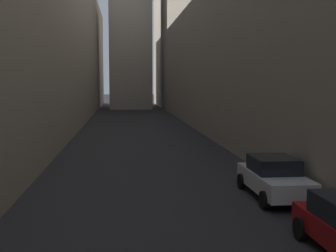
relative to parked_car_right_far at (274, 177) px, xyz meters
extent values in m
plane|color=#232326|center=(-4.40, 24.14, -0.81)|extent=(264.00, 264.00, 0.00)
cube|color=gray|center=(-16.84, 26.14, 8.45)|extent=(13.89, 108.00, 18.52)
cube|color=gray|center=(6.58, 26.14, 11.22)|extent=(10.96, 108.00, 24.07)
cylinder|color=black|center=(-0.84, -4.57, -0.48)|extent=(0.22, 0.65, 0.65)
cube|color=silver|center=(0.00, -0.03, -0.14)|extent=(1.76, 4.40, 0.67)
cube|color=black|center=(0.00, 0.08, 0.49)|extent=(1.62, 2.00, 0.59)
cylinder|color=black|center=(-0.88, 1.47, -0.48)|extent=(0.22, 0.66, 0.66)
cylinder|color=black|center=(0.88, 1.47, -0.48)|extent=(0.22, 0.66, 0.66)
cylinder|color=black|center=(-0.88, -1.52, -0.48)|extent=(0.22, 0.66, 0.66)
cylinder|color=black|center=(0.88, -1.52, -0.48)|extent=(0.22, 0.66, 0.66)
camera|label=1|loc=(-5.84, -16.17, 3.65)|focal=46.63mm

